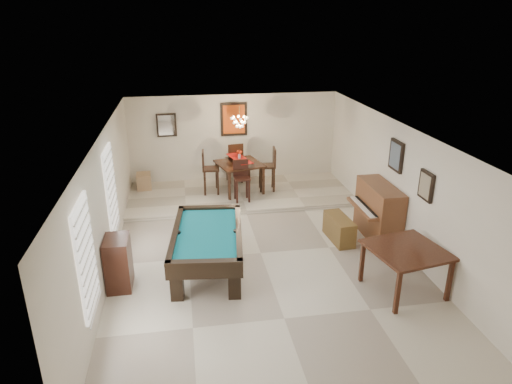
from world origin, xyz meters
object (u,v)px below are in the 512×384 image
object	(u,v)px
dining_chair_west	(211,172)
corner_bench	(144,181)
square_table	(404,270)
piano_bench	(339,229)
apothecary_chest	(118,263)
pool_table	(208,251)
dining_chair_south	(242,181)
dining_table	(240,175)
flower_vase	(239,154)
upright_piano	(372,212)
chandelier	(239,118)
dining_chair_north	(234,162)
dining_chair_east	(267,169)

from	to	relation	value
dining_chair_west	corner_bench	xyz separation A→B (m)	(-1.84, 0.65, -0.38)
square_table	piano_bench	size ratio (longest dim) A/B	1.26
apothecary_chest	dining_chair_west	xyz separation A→B (m)	(1.99, 4.16, 0.23)
apothecary_chest	dining_chair_west	size ratio (longest dim) A/B	0.82
pool_table	corner_bench	bearing A→B (deg)	114.58
dining_chair_west	dining_chair_south	bearing A→B (deg)	-128.64
piano_bench	corner_bench	size ratio (longest dim) A/B	2.04
dining_table	flower_vase	size ratio (longest dim) A/B	4.54
upright_piano	square_table	bearing A→B (deg)	-97.24
flower_vase	chandelier	xyz separation A→B (m)	(-0.00, -0.17, 1.02)
piano_bench	flower_vase	size ratio (longest dim) A/B	3.94
apothecary_chest	dining_table	xyz separation A→B (m)	(2.77, 4.18, 0.10)
dining_chair_north	chandelier	xyz separation A→B (m)	(0.04, -0.96, 1.49)
flower_vase	dining_table	bearing A→B (deg)	180.00
flower_vase	dining_chair_west	world-z (taller)	dining_chair_west
pool_table	corner_bench	size ratio (longest dim) A/B	5.02
dining_chair_north	dining_chair_south	bearing A→B (deg)	82.79
piano_bench	dining_chair_south	bearing A→B (deg)	128.07
dining_chair_north	dining_chair_west	xyz separation A→B (m)	(-0.73, -0.81, 0.01)
piano_bench	dining_chair_south	size ratio (longest dim) A/B	0.91
pool_table	dining_table	size ratio (longest dim) A/B	2.14
pool_table	corner_bench	distance (m)	4.72
piano_bench	dining_table	bearing A→B (deg)	120.61
piano_bench	dining_chair_east	size ratio (longest dim) A/B	0.82
square_table	dining_chair_west	size ratio (longest dim) A/B	1.03
dining_table	dining_chair_west	size ratio (longest dim) A/B	0.95
square_table	flower_vase	size ratio (longest dim) A/B	4.95
piano_bench	dining_chair_north	bearing A→B (deg)	115.79
pool_table	piano_bench	size ratio (longest dim) A/B	2.47
square_table	apothecary_chest	distance (m)	5.15
dining_chair_east	flower_vase	bearing A→B (deg)	-87.01
dining_table	square_table	bearing A→B (deg)	-66.05
dining_chair_west	dining_chair_east	world-z (taller)	dining_chair_east
pool_table	piano_bench	xyz separation A→B (m)	(2.94, 0.79, -0.13)
dining_chair_west	dining_table	bearing A→B (deg)	-84.66
apothecary_chest	chandelier	world-z (taller)	chandelier
pool_table	dining_chair_north	xyz separation A→B (m)	(1.08, 4.64, 0.31)
dining_chair_north	corner_bench	bearing A→B (deg)	-4.37
square_table	dining_chair_south	distance (m)	5.03
piano_bench	dining_table	world-z (taller)	dining_table
dining_table	flower_vase	world-z (taller)	flower_vase
dining_chair_north	pool_table	bearing A→B (deg)	69.00
upright_piano	dining_table	size ratio (longest dim) A/B	1.31
dining_chair_east	dining_table	bearing A→B (deg)	-87.01
flower_vase	upright_piano	bearing A→B (deg)	-49.84
dining_chair_south	dining_chair_west	size ratio (longest dim) A/B	0.90
apothecary_chest	dining_chair_east	world-z (taller)	dining_chair_east
dining_chair_east	dining_chair_north	bearing A→B (deg)	-130.20
piano_bench	pool_table	bearing A→B (deg)	-164.88
flower_vase	corner_bench	bearing A→B (deg)	166.45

